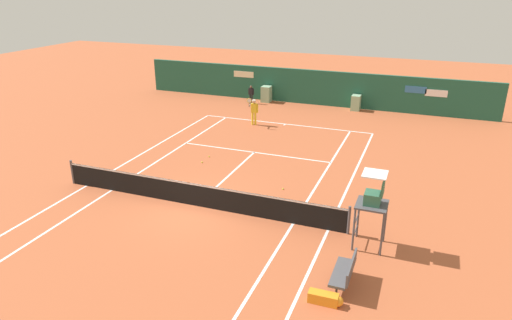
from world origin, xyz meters
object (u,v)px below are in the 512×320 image
at_px(tennis_ball_by_sideline, 209,156).
at_px(tennis_ball_near_service_line, 283,189).
at_px(ball_kid_centre_post, 251,93).
at_px(umpire_chair, 373,200).
at_px(player_on_baseline, 254,110).
at_px(tennis_ball_mid_court, 202,162).
at_px(player_bench, 345,271).
at_px(equipment_bag, 327,299).

relative_size(tennis_ball_by_sideline, tennis_ball_near_service_line, 1.00).
bearing_deg(ball_kid_centre_post, umpire_chair, 124.18).
bearing_deg(ball_kid_centre_post, tennis_ball_by_sideline, 101.22).
relative_size(ball_kid_centre_post, tennis_ball_by_sideline, 18.97).
bearing_deg(player_on_baseline, tennis_ball_near_service_line, 104.66).
bearing_deg(ball_kid_centre_post, tennis_ball_near_service_line, 117.77).
xyz_separation_m(tennis_ball_by_sideline, tennis_ball_mid_court, (0.02, -0.82, 0.00)).
distance_m(player_bench, ball_kid_centre_post, 21.24).
bearing_deg(tennis_ball_mid_court, player_on_baseline, 89.18).
relative_size(equipment_bag, player_on_baseline, 0.54).
height_order(umpire_chair, tennis_ball_mid_court, umpire_chair).
relative_size(player_bench, tennis_ball_by_sideline, 22.09).
relative_size(equipment_bag, tennis_ball_near_service_line, 14.36).
height_order(umpire_chair, tennis_ball_near_service_line, umpire_chair).
bearing_deg(tennis_ball_mid_court, ball_kid_centre_post, 99.66).
xyz_separation_m(equipment_bag, tennis_ball_near_service_line, (-3.37, 6.59, -0.13)).
height_order(ball_kid_centre_post, tennis_ball_by_sideline, ball_kid_centre_post).
distance_m(player_on_baseline, tennis_ball_mid_court, 6.79).
height_order(player_bench, equipment_bag, player_bench).
height_order(player_bench, player_on_baseline, player_on_baseline).
distance_m(tennis_ball_mid_court, tennis_ball_near_service_line, 4.85).
bearing_deg(player_bench, equipment_bag, 162.45).
bearing_deg(player_bench, umpire_chair, -7.94).
bearing_deg(tennis_ball_near_service_line, umpire_chair, -38.28).
height_order(equipment_bag, tennis_ball_by_sideline, equipment_bag).
distance_m(equipment_bag, ball_kid_centre_post, 21.97).
distance_m(equipment_bag, tennis_ball_by_sideline, 11.98).
bearing_deg(tennis_ball_near_service_line, tennis_ball_mid_court, 162.00).
height_order(tennis_ball_mid_court, tennis_ball_near_service_line, same).
relative_size(player_on_baseline, tennis_ball_near_service_line, 26.35).
distance_m(umpire_chair, tennis_ball_near_service_line, 5.38).
bearing_deg(umpire_chair, tennis_ball_by_sideline, 57.60).
xyz_separation_m(umpire_chair, equipment_bag, (-0.65, -3.42, -1.53)).
distance_m(ball_kid_centre_post, tennis_ball_mid_court, 11.68).
relative_size(ball_kid_centre_post, tennis_ball_mid_court, 18.97).
xyz_separation_m(equipment_bag, ball_kid_centre_post, (-9.94, 19.58, 0.58)).
distance_m(tennis_ball_by_sideline, tennis_ball_mid_court, 0.82).
bearing_deg(equipment_bag, tennis_ball_by_sideline, 131.94).
xyz_separation_m(player_bench, tennis_ball_near_service_line, (-3.68, 5.62, -0.48)).
bearing_deg(player_on_baseline, ball_kid_centre_post, -80.80).
bearing_deg(player_bench, player_on_baseline, 30.62).
bearing_deg(tennis_ball_near_service_line, ball_kid_centre_post, 116.81).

